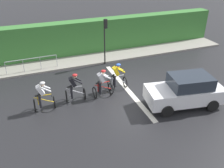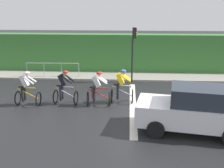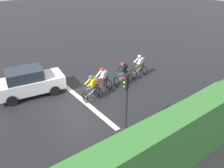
% 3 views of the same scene
% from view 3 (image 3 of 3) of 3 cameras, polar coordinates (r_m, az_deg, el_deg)
% --- Properties ---
extents(ground_plane, '(80.00, 80.00, 0.00)m').
position_cam_3_polar(ground_plane, '(14.58, -7.65, -4.08)').
color(ground_plane, black).
extents(sidewalk_kerb, '(2.80, 25.31, 0.12)m').
position_cam_3_polar(sidewalk_kerb, '(12.22, 14.44, -11.82)').
color(sidewalk_kerb, gray).
rests_on(sidewalk_kerb, ground).
extents(stone_wall_low, '(0.44, 25.31, 0.67)m').
position_cam_3_polar(stone_wall_low, '(11.68, 18.04, -12.89)').
color(stone_wall_low, gray).
rests_on(stone_wall_low, ground).
extents(hedge_wall, '(1.10, 25.31, 2.68)m').
position_cam_3_polar(hedge_wall, '(10.95, 20.09, -9.65)').
color(hedge_wall, '#387533').
rests_on(hedge_wall, ground).
extents(road_marking_stop_line, '(7.00, 0.30, 0.01)m').
position_cam_3_polar(road_marking_stop_line, '(14.65, -7.09, -3.86)').
color(road_marking_stop_line, silver).
rests_on(road_marking_stop_line, ground).
extents(cyclist_lead, '(0.72, 1.11, 1.66)m').
position_cam_3_polar(cyclist_lead, '(17.18, 6.68, 4.27)').
color(cyclist_lead, black).
rests_on(cyclist_lead, ground).
extents(cyclist_second, '(0.79, 1.14, 1.66)m').
position_cam_3_polar(cyclist_second, '(15.93, 2.78, 2.41)').
color(cyclist_second, black).
rests_on(cyclist_second, ground).
extents(cyclist_mid, '(0.76, 1.13, 1.66)m').
position_cam_3_polar(cyclist_mid, '(15.13, -2.14, 0.94)').
color(cyclist_mid, black).
rests_on(cyclist_mid, ground).
extents(cyclist_fourth, '(0.71, 1.10, 1.66)m').
position_cam_3_polar(cyclist_fourth, '(14.24, -4.62, -1.02)').
color(cyclist_fourth, black).
rests_on(cyclist_fourth, ground).
extents(car_white, '(2.39, 4.32, 1.76)m').
position_cam_3_polar(car_white, '(15.61, -19.30, 0.47)').
color(car_white, silver).
rests_on(car_white, ground).
extents(traffic_light_near_crossing, '(0.24, 0.31, 3.34)m').
position_cam_3_polar(traffic_light_near_crossing, '(10.62, 3.36, -3.15)').
color(traffic_light_near_crossing, black).
rests_on(traffic_light_near_crossing, ground).
extents(pedestrian_railing_kerbside, '(0.13, 3.46, 1.03)m').
position_cam_3_polar(pedestrian_railing_kerbside, '(14.58, 20.51, -2.21)').
color(pedestrian_railing_kerbside, '#999EA3').
rests_on(pedestrian_railing_kerbside, ground).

